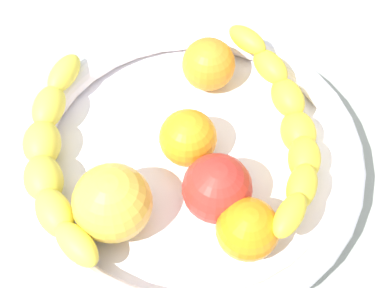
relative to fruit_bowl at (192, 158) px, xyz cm
name	(u,v)px	position (x,y,z in cm)	size (l,w,h in cm)	color
kitchen_counter	(192,177)	(0.00, 0.00, -3.73)	(120.00, 120.00, 3.00)	#989F95
fruit_bowl	(192,158)	(0.00, 0.00, 0.00)	(33.28, 33.28, 4.35)	white
banana_draped_left	(52,157)	(12.49, -4.37, 2.19)	(10.36, 23.83, 4.17)	#E6DE46
banana_draped_right	(288,125)	(-9.30, 2.00, 2.66)	(11.43, 24.08, 5.80)	yellow
orange_front	(209,64)	(-5.81, -8.46, 2.35)	(5.60, 5.60, 5.60)	orange
orange_mid_left	(248,229)	(-0.74, 9.89, 2.36)	(5.61, 5.61, 5.61)	orange
orange_mid_right	(193,136)	(-0.48, -0.93, 2.34)	(5.58, 5.58, 5.58)	orange
apple_yellow	(112,203)	(9.04, 3.00, 3.10)	(7.09, 7.09, 7.09)	yellow
tomato_red	(220,187)	(-0.26, 5.37, 2.74)	(6.38, 6.38, 6.38)	red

